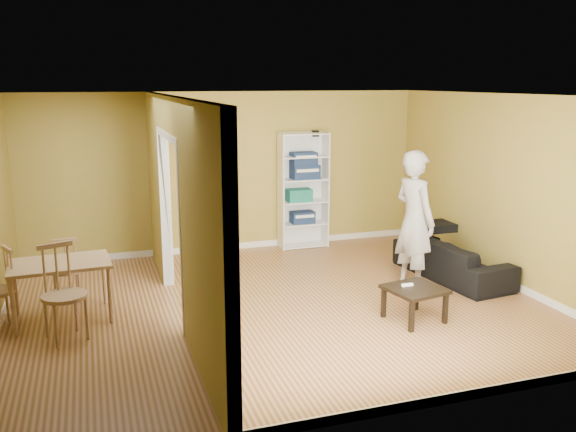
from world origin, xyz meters
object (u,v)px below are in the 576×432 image
(sofa, at_px, (452,253))
(coffee_table, at_px, (415,292))
(bookshelf, at_px, (302,190))
(dining_table, at_px, (60,268))
(chair_far, at_px, (65,268))
(person, at_px, (415,209))
(chair_near, at_px, (64,293))

(sofa, relative_size, coffee_table, 3.15)
(sofa, bearing_deg, bookshelf, 25.74)
(dining_table, xyz_separation_m, chair_far, (0.03, 0.63, -0.19))
(person, relative_size, chair_far, 2.55)
(dining_table, xyz_separation_m, chair_near, (0.06, -0.63, -0.10))
(chair_near, xyz_separation_m, chair_far, (-0.03, 1.25, -0.09))
(sofa, xyz_separation_m, dining_table, (-5.25, 0.09, 0.26))
(sofa, xyz_separation_m, person, (-0.77, -0.23, 0.74))
(person, xyz_separation_m, chair_far, (-4.45, 0.95, -0.67))
(sofa, distance_m, coffee_table, 1.81)
(bookshelf, xyz_separation_m, chair_far, (-3.76, -1.59, -0.53))
(bookshelf, relative_size, coffee_table, 3.19)
(coffee_table, height_order, dining_table, dining_table)
(chair_near, bearing_deg, bookshelf, 17.08)
(sofa, xyz_separation_m, coffee_table, (-1.31, -1.24, -0.02))
(bookshelf, bearing_deg, chair_near, -142.66)
(bookshelf, relative_size, chair_far, 2.23)
(coffee_table, height_order, chair_near, chair_near)
(sofa, distance_m, person, 1.09)
(sofa, distance_m, bookshelf, 2.80)
(dining_table, relative_size, chair_near, 1.06)
(bookshelf, distance_m, dining_table, 4.41)
(chair_near, relative_size, chair_far, 1.22)
(sofa, height_order, person, person)
(person, height_order, chair_near, person)
(chair_far, bearing_deg, dining_table, 80.31)
(sofa, bearing_deg, dining_table, 82.50)
(person, height_order, coffee_table, person)
(sofa, height_order, bookshelf, bookshelf)
(chair_near, distance_m, chair_far, 1.26)
(sofa, bearing_deg, coffee_table, 126.90)
(person, bearing_deg, chair_near, 83.47)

